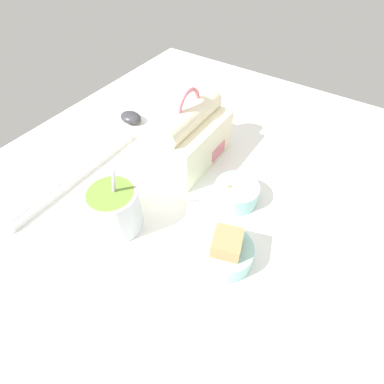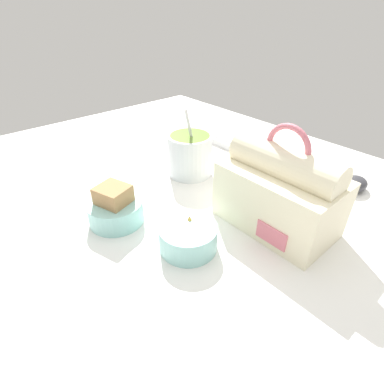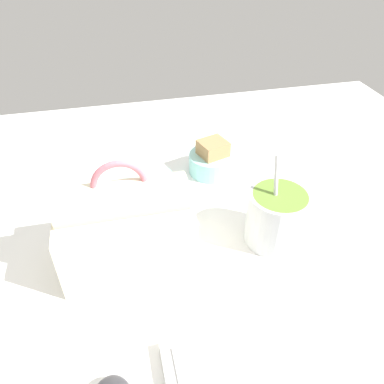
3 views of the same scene
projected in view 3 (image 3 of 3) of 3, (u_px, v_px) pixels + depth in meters
desk_surface at (203, 216)px, 75.51cm from camera, size 140.00×110.00×2.00cm
keyboard at (313, 366)px, 49.20cm from camera, size 38.61×14.67×2.10cm
lunch_bag at (126, 227)px, 60.84cm from camera, size 21.36×13.26×20.29cm
soup_cup at (277, 216)px, 66.03cm from camera, size 10.73×10.73×17.06cm
bento_bowl_sandwich at (212, 160)px, 84.69cm from camera, size 10.66×10.66×7.78cm
bento_bowl_snacks at (150, 186)px, 77.90cm from camera, size 10.15×10.15×5.53cm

